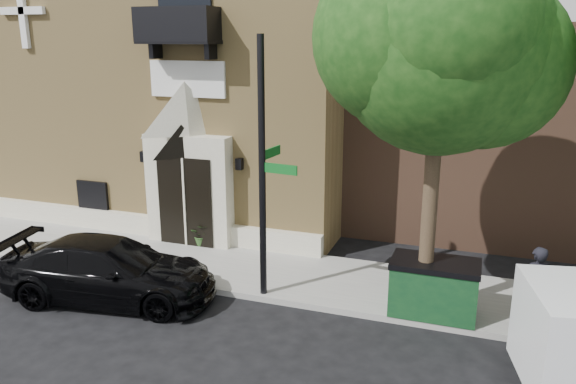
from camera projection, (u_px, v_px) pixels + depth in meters
name	position (u px, v px, depth m)	size (l,w,h in m)	color
ground	(174.00, 288.00, 13.94)	(120.00, 120.00, 0.00)	black
sidewalk	(236.00, 268.00, 14.97)	(42.00, 3.00, 0.15)	gray
church	(207.00, 76.00, 20.90)	(12.20, 11.01, 9.30)	tan
street_tree_left	(442.00, 45.00, 10.78)	(4.97, 4.38, 7.77)	#38281C
black_sedan	(109.00, 270.00, 13.20)	(2.05, 5.04, 1.46)	black
street_sign	(263.00, 170.00, 12.56)	(0.94, 0.99, 5.95)	black
fire_hydrant	(398.00, 299.00, 12.24)	(0.41, 0.32, 0.71)	#A80925
dumpster	(434.00, 287.00, 12.20)	(1.88, 1.07, 1.23)	#0E351B
planter	(202.00, 235.00, 16.35)	(0.58, 0.51, 0.65)	#325B26
pedestrian_near	(535.00, 285.00, 11.74)	(0.62, 0.41, 1.71)	black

